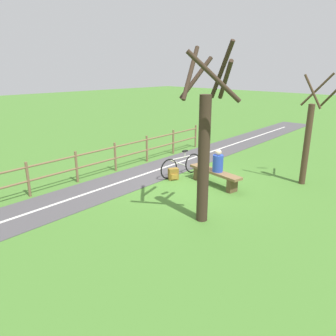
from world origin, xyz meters
The scene contains 10 objects.
ground_plane centered at (0.00, 0.00, 0.00)m, with size 80.00×80.00×0.00m, color #477A2D.
paved_path centered at (1.51, 4.00, 0.01)m, with size 1.80×36.00×0.02m, color #4C494C.
path_centre_line centered at (1.51, 4.00, 0.02)m, with size 0.10×32.00×0.00m, color silver.
bench centered at (-0.69, -0.42, 0.34)m, with size 1.99×0.66×0.49m.
person_seated centered at (-0.80, -0.40, 0.79)m, with size 0.37×0.37×0.71m.
bicycle centered at (0.71, -0.38, 0.37)m, with size 0.25×1.79×0.88m.
backpack centered at (0.62, 0.11, 0.19)m, with size 0.34×0.38×0.39m.
fence_roadside centered at (2.69, 2.47, 0.61)m, with size 0.81×13.01×1.04m.
tree_near_bench centered at (-2.64, -2.54, 1.50)m, with size 1.23×1.10×3.45m.
tree_far_right centered at (-1.94, 1.78, 1.91)m, with size 1.39×1.48×4.15m.
Camera 1 is at (-6.38, 7.55, 3.60)m, focal length 34.55 mm.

